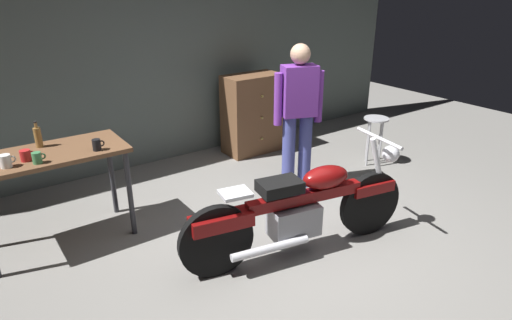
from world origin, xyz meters
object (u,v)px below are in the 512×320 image
Objects in this scene: person_standing at (298,112)px; mug_black_matte at (97,145)px; wooden_dresser at (252,114)px; mug_red_diner at (26,155)px; motorcycle at (301,208)px; bottle at (38,137)px; shop_stool at (376,128)px; mug_green_speckled at (37,158)px; mug_white_ceramic at (6,161)px.

mug_black_matte is (-2.18, 0.16, 0.03)m from person_standing.
wooden_dresser reaches higher than mug_red_diner.
motorcycle is 8.98× the size of bottle.
shop_stool is 0.58× the size of wooden_dresser.
mug_green_speckled is at bearing 17.35° from person_standing.
person_standing is 1.52× the size of wooden_dresser.
mug_black_matte reaches higher than shop_stool.
mug_white_ceramic is at bearing 165.77° from mug_green_speckled.
mug_white_ceramic is 0.17m from mug_red_diner.
wooden_dresser is 3.18m from mug_red_diner.
wooden_dresser is 3.15m from mug_green_speckled.
mug_green_speckled is 0.99× the size of mug_black_matte.
mug_green_speckled reaches higher than mug_red_diner.
person_standing is at bearing -3.12° from mug_green_speckled.
shop_stool is 5.21× the size of mug_white_ceramic.
mug_black_matte is (0.49, 0.01, 0.00)m from mug_green_speckled.
shop_stool is at bearing -52.20° from wooden_dresser.
motorcycle is at bearing -42.97° from bottle.
person_standing is 2.64m from bottle.
mug_red_diner is (0.15, 0.06, -0.01)m from mug_white_ceramic.
mug_white_ceramic is 0.46m from bottle.
person_standing is at bearing -4.20° from mug_black_matte.
motorcycle is at bearing 71.88° from person_standing.
person_standing reaches higher than bottle.
mug_red_diner is at bearing -118.75° from bottle.
person_standing is 6.93× the size of bottle.
mug_black_matte is at bearing -155.71° from wooden_dresser.
mug_red_diner is at bearing 169.82° from mug_black_matte.
mug_black_matte is at bearing -3.35° from mug_white_ceramic.
wooden_dresser reaches higher than mug_black_matte.
mug_white_ceramic is (-2.04, 1.27, 0.50)m from motorcycle.
mug_white_ceramic reaches higher than motorcycle.
person_standing is 2.61× the size of shop_stool.
motorcycle reaches higher than shop_stool.
person_standing is 13.59× the size of mug_white_ceramic.
person_standing is 14.26× the size of mug_red_diner.
mug_green_speckled is (-1.82, 1.21, 0.50)m from motorcycle.
wooden_dresser reaches higher than mug_green_speckled.
mug_white_ceramic is (-4.17, 0.27, 0.46)m from shop_stool.
motorcycle is at bearing -33.70° from mug_green_speckled.
mug_red_diner is (-1.88, 1.33, 0.50)m from motorcycle.
motorcycle is 18.48× the size of mug_red_diner.
shop_stool is 3.94m from bottle.
motorcycle is 2.36m from mug_red_diner.
person_standing is 1.35m from shop_stool.
motorcycle is 2.43m from bottle.
person_standing is 1.34m from wooden_dresser.
mug_green_speckled is 0.41m from bottle.
mug_green_speckled is at bearing -14.23° from mug_white_ceramic.
motorcycle is at bearing -31.88° from mug_white_ceramic.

